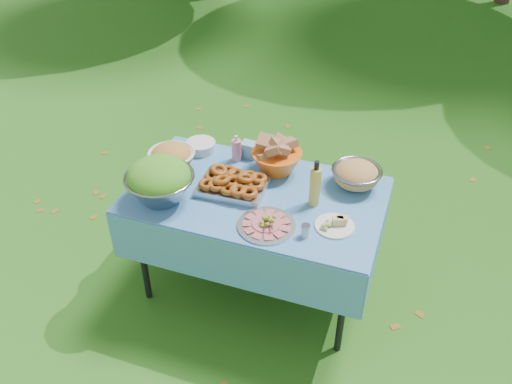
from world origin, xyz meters
TOP-DOWN VIEW (x-y plane):
  - ground at (0.00, 0.00)m, footprint 80.00×80.00m
  - picnic_table at (0.00, 0.00)m, footprint 1.46×0.86m
  - salad_bowl at (-0.49, -0.22)m, footprint 0.52×0.52m
  - pasta_bowl_white at (-0.58, 0.09)m, footprint 0.36×0.36m
  - plate_stack at (-0.49, 0.32)m, footprint 0.25×0.25m
  - wipes_box at (-0.17, 0.37)m, footprint 0.11×0.09m
  - sanitizer_bottle at (-0.23, 0.30)m, footprint 0.08×0.08m
  - bread_bowl at (0.04, 0.27)m, footprint 0.35×0.35m
  - pasta_bowl_steel at (0.53, 0.28)m, footprint 0.31×0.31m
  - fried_tray at (-0.14, -0.01)m, footprint 0.40×0.29m
  - charcuterie_platter at (0.15, -0.25)m, footprint 0.38×0.38m
  - oil_bottle at (0.34, 0.02)m, footprint 0.08×0.08m
  - cheese_plate at (0.50, -0.14)m, footprint 0.24×0.24m
  - shaker at (0.37, -0.26)m, footprint 0.06×0.06m

SIDE VIEW (x-z plane):
  - ground at x=0.00m, z-range 0.00..0.00m
  - picnic_table at x=0.00m, z-range 0.00..0.76m
  - cheese_plate at x=0.50m, z-range 0.76..0.82m
  - plate_stack at x=-0.49m, z-range 0.76..0.82m
  - charcuterie_platter at x=0.15m, z-range 0.76..0.83m
  - shaker at x=0.37m, z-range 0.76..0.84m
  - fried_tray at x=-0.14m, z-range 0.76..0.85m
  - wipes_box at x=-0.17m, z-range 0.76..0.86m
  - pasta_bowl_steel at x=0.53m, z-range 0.76..0.92m
  - pasta_bowl_white at x=-0.58m, z-range 0.76..0.92m
  - sanitizer_bottle at x=-0.23m, z-range 0.76..0.93m
  - bread_bowl at x=0.04m, z-range 0.76..0.97m
  - salad_bowl at x=-0.49m, z-range 0.76..1.02m
  - oil_bottle at x=0.34m, z-range 0.76..1.05m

